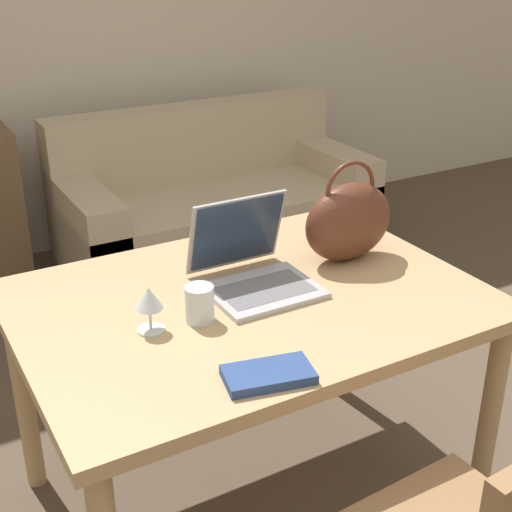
# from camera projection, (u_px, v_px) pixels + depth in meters

# --- Properties ---
(wall_back) EXTENTS (10.00, 0.06, 2.70)m
(wall_back) POSITION_uv_depth(u_px,v_px,m) (19.00, 2.00, 3.57)
(wall_back) COLOR beige
(wall_back) RESTS_ON ground_plane
(dining_table) EXTENTS (1.29, 0.94, 0.73)m
(dining_table) POSITION_uv_depth(u_px,v_px,m) (249.00, 322.00, 2.05)
(dining_table) COLOR tan
(dining_table) RESTS_ON ground_plane
(couch) EXTENTS (1.64, 0.77, 0.82)m
(couch) POSITION_uv_depth(u_px,v_px,m) (214.00, 211.00, 3.87)
(couch) COLOR #C1B293
(couch) RESTS_ON ground_plane
(laptop) EXTENTS (0.30, 0.32, 0.25)m
(laptop) POSITION_uv_depth(u_px,v_px,m) (251.00, 263.00, 2.06)
(laptop) COLOR #ADADB2
(laptop) RESTS_ON dining_table
(drinking_glass) EXTENTS (0.08, 0.08, 0.10)m
(drinking_glass) POSITION_uv_depth(u_px,v_px,m) (200.00, 304.00, 1.87)
(drinking_glass) COLOR silver
(drinking_glass) RESTS_ON dining_table
(wine_glass) EXTENTS (0.07, 0.07, 0.13)m
(wine_glass) POSITION_uv_depth(u_px,v_px,m) (149.00, 301.00, 1.80)
(wine_glass) COLOR silver
(wine_glass) RESTS_ON dining_table
(handbag) EXTENTS (0.30, 0.15, 0.32)m
(handbag) POSITION_uv_depth(u_px,v_px,m) (349.00, 221.00, 2.19)
(handbag) COLOR #592D1E
(handbag) RESTS_ON dining_table
(book) EXTENTS (0.23, 0.15, 0.02)m
(book) POSITION_uv_depth(u_px,v_px,m) (268.00, 375.00, 1.63)
(book) COLOR navy
(book) RESTS_ON dining_table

